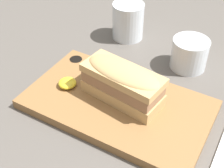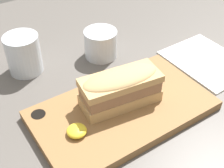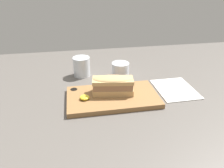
{
  "view_description": "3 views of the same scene",
  "coord_description": "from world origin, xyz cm",
  "views": [
    {
      "loc": [
        22.52,
        -42.8,
        45.22
      ],
      "look_at": [
        0.08,
        -3.69,
        7.14
      ],
      "focal_mm": 50.0,
      "sensor_mm": 36.0,
      "label": 1
    },
    {
      "loc": [
        -24.98,
        -40.23,
        47.09
      ],
      "look_at": [
        0.6,
        -1.82,
        8.55
      ],
      "focal_mm": 50.0,
      "sensor_mm": 36.0,
      "label": 2
    },
    {
      "loc": [
        -11.62,
        -76.89,
        46.93
      ],
      "look_at": [
        2.04,
        -0.16,
        6.66
      ],
      "focal_mm": 35.0,
      "sensor_mm": 36.0,
      "label": 3
    }
  ],
  "objects": [
    {
      "name": "dining_table",
      "position": [
        0.0,
        0.0,
        1.0
      ],
      "size": [
        194.53,
        118.01,
        2.0
      ],
      "color": "#56514C",
      "rests_on": "ground"
    },
    {
      "name": "serving_board",
      "position": [
        1.5,
        -4.14,
        2.95
      ],
      "size": [
        35.43,
        20.27,
        1.95
      ],
      "color": "olive",
      "rests_on": "dining_table"
    },
    {
      "name": "sandwich",
      "position": [
        1.89,
        -2.85,
        7.89
      ],
      "size": [
        16.47,
        8.72,
        7.41
      ],
      "rotation": [
        0.0,
        0.0,
        -0.14
      ],
      "color": "tan",
      "rests_on": "serving_board"
    },
    {
      "name": "mustard_dollop",
      "position": [
        -9.4,
        -5.35,
        4.64
      ],
      "size": [
        3.68,
        3.68,
        1.47
      ],
      "color": "yellow",
      "rests_on": "serving_board"
    },
    {
      "name": "water_glass",
      "position": [
        -9.02,
        20.33,
        5.99
      ],
      "size": [
        7.92,
        7.92,
        9.18
      ],
      "color": "silver",
      "rests_on": "dining_table"
    },
    {
      "name": "wine_glass",
      "position": [
        8.91,
        15.69,
        5.08
      ],
      "size": [
        8.12,
        8.12,
        6.96
      ],
      "color": "silver",
      "rests_on": "dining_table"
    },
    {
      "name": "napkin",
      "position": [
        29.25,
        -1.1,
        2.2
      ],
      "size": [
        15.84,
        19.77,
        0.4
      ],
      "rotation": [
        0.0,
        0.0,
        0.01
      ],
      "color": "white",
      "rests_on": "dining_table"
    }
  ]
}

